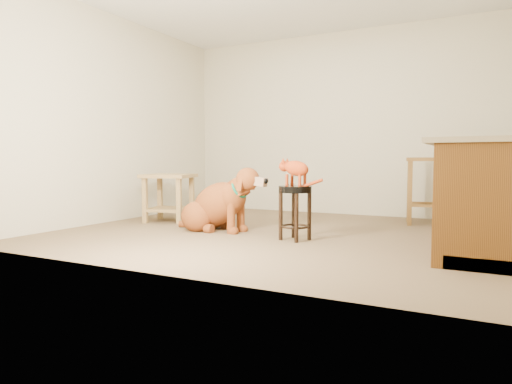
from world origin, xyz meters
The scene contains 8 objects.
floor centered at (0.00, 0.00, 0.00)m, with size 4.50×4.00×0.01m, color brown.
room_shell centered at (0.00, 0.00, 1.68)m, with size 4.54×4.04×2.62m.
cabinet_run centered at (1.94, 0.30, 0.44)m, with size 0.70×2.56×0.94m.
padded_stool centered at (0.34, -0.33, 0.38)m, with size 0.34×0.34×0.53m.
wood_stool centered at (1.31, 1.42, 0.42)m, with size 0.51×0.51×0.81m.
side_table centered at (-1.60, 0.20, 0.40)m, with size 0.71×0.71×0.60m.
golden_retriever centered at (-0.63, -0.18, 0.28)m, with size 1.18×0.60×0.75m.
tabby_kitten centered at (0.33, -0.32, 0.69)m, with size 0.48×0.22×0.30m.
Camera 1 is at (2.01, -4.41, 0.78)m, focal length 32.00 mm.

